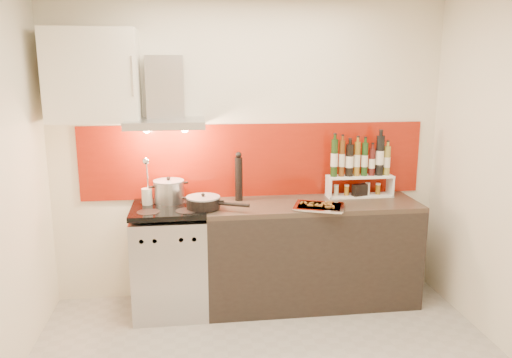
{
  "coord_description": "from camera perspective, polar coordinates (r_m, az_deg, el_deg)",
  "views": [
    {
      "loc": [
        -0.5,
        -2.87,
        2.01
      ],
      "look_at": [
        0.0,
        0.95,
        1.15
      ],
      "focal_mm": 35.0,
      "sensor_mm": 36.0,
      "label": 1
    }
  ],
  "objects": [
    {
      "name": "range_stove",
      "position": [
        4.27,
        -9.73,
        -9.16
      ],
      "size": [
        0.6,
        0.6,
        0.91
      ],
      "color": "#B7B7BA",
      "rests_on": "ground"
    },
    {
      "name": "pepper_mill",
      "position": [
        4.24,
        -1.99,
        0.22
      ],
      "size": [
        0.07,
        0.07,
        0.42
      ],
      "color": "black",
      "rests_on": "counter"
    },
    {
      "name": "utensil_jar",
      "position": [
        4.18,
        -12.36,
        -1.39
      ],
      "size": [
        0.09,
        0.13,
        0.41
      ],
      "color": "silver",
      "rests_on": "range_stove"
    },
    {
      "name": "baking_tray",
      "position": [
        4.07,
        7.27,
        -3.13
      ],
      "size": [
        0.48,
        0.43,
        0.03
      ],
      "color": "silver",
      "rests_on": "counter"
    },
    {
      "name": "caddy_box",
      "position": [
        4.46,
        11.77,
        -1.31
      ],
      "size": [
        0.14,
        0.1,
        0.11
      ],
      "primitive_type": "cube",
      "rotation": [
        0.0,
        0.0,
        0.31
      ],
      "color": "black",
      "rests_on": "counter"
    },
    {
      "name": "saute_pan",
      "position": [
        4.02,
        -5.96,
        -2.67
      ],
      "size": [
        0.5,
        0.31,
        0.13
      ],
      "color": "black",
      "rests_on": "range_stove"
    },
    {
      "name": "step_shelf",
      "position": [
        4.45,
        11.85,
        1.22
      ],
      "size": [
        0.58,
        0.16,
        0.54
      ],
      "color": "white",
      "rests_on": "counter"
    },
    {
      "name": "backsplash",
      "position": [
        4.37,
        -0.1,
        2.15
      ],
      "size": [
        3.0,
        0.02,
        0.64
      ],
      "primitive_type": "cube",
      "color": "maroon",
      "rests_on": "back_wall"
    },
    {
      "name": "back_wall",
      "position": [
        4.36,
        -0.77,
        3.2
      ],
      "size": [
        3.4,
        0.02,
        2.6
      ],
      "primitive_type": "cube",
      "color": "silver",
      "rests_on": "ground"
    },
    {
      "name": "stock_pot",
      "position": [
        4.23,
        -9.93,
        -1.38
      ],
      "size": [
        0.26,
        0.26,
        0.22
      ],
      "color": "#B7B7BA",
      "rests_on": "range_stove"
    },
    {
      "name": "counter",
      "position": [
        4.38,
        6.3,
        -8.35
      ],
      "size": [
        1.8,
        0.6,
        0.9
      ],
      "color": "black",
      "rests_on": "ground"
    },
    {
      "name": "upper_cabinet",
      "position": [
        4.17,
        -18.17,
        11.14
      ],
      "size": [
        0.7,
        0.35,
        0.72
      ],
      "primitive_type": "cube",
      "color": "white",
      "rests_on": "back_wall"
    },
    {
      "name": "range_hood",
      "position": [
        4.13,
        -10.33,
        8.65
      ],
      "size": [
        0.62,
        0.5,
        0.61
      ],
      "color": "#B7B7BA",
      "rests_on": "back_wall"
    }
  ]
}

